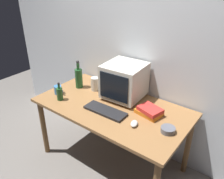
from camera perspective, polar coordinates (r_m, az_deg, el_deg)
ground_plane at (r=2.75m, az=-0.00°, el=-16.88°), size 6.00×6.00×0.00m
back_wall at (r=2.44m, az=6.79°, el=11.32°), size 4.00×0.08×2.50m
desk at (r=2.35m, az=-0.00°, el=-5.71°), size 1.51×0.81×0.72m
crt_monitor at (r=2.36m, az=2.95°, el=2.14°), size 0.41×0.41×0.37m
keyboard at (r=2.20m, az=-1.65°, el=-5.23°), size 0.42×0.16×0.02m
computer_mouse at (r=2.03m, az=5.45°, el=-8.30°), size 0.09×0.11×0.04m
bottle_tall at (r=2.63m, az=-8.13°, el=2.94°), size 0.08×0.08×0.32m
bottle_short at (r=2.43m, az=-12.69°, el=-0.92°), size 0.06×0.06×0.20m
book_stack at (r=2.18m, az=9.13°, el=-5.24°), size 0.26×0.20×0.08m
mug at (r=2.56m, az=-13.04°, el=-0.07°), size 0.12×0.08×0.09m
cd_spindle at (r=2.00m, az=13.53°, el=-9.56°), size 0.12×0.12×0.04m
metal_canister at (r=2.56m, az=-4.16°, el=1.38°), size 0.09×0.09×0.15m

